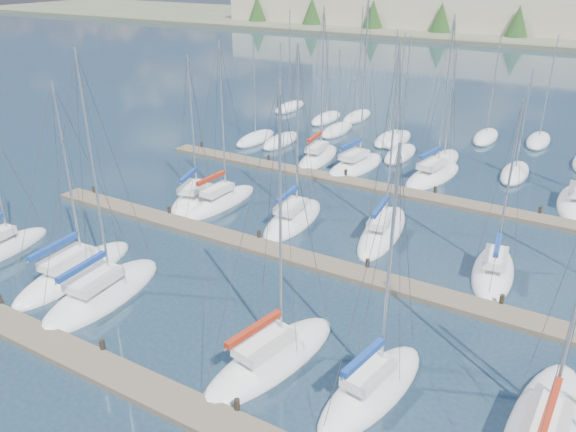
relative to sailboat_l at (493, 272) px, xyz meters
The scene contains 19 objects.
ground 41.02m from the sailboat_l, 105.32° to the left, with size 400.00×400.00×0.00m, color #243949.
dock_near 21.37m from the sailboat_l, 120.46° to the right, with size 44.00×1.93×1.10m.
dock_mid 11.70m from the sailboat_l, 157.79° to the right, with size 44.00×1.93×1.10m.
dock_far 14.46m from the sailboat_l, 138.53° to the left, with size 44.00×1.93×1.10m.
sailboat_l is the anchor object (origin of this frame).
sailboat_d 15.73m from the sailboat_l, 118.18° to the right, with size 4.33×9.05×14.14m.
sailboat_c 23.41m from the sailboat_l, 143.72° to the right, with size 3.83×8.99×14.52m.
sailboat_p 16.87m from the sailboat_l, 119.44° to the left, with size 4.25×8.90×14.39m.
sailboat_e 13.57m from the sailboat_l, 100.33° to the right, with size 3.69×7.89×12.24m.
sailboat_k 8.20m from the sailboat_l, 166.73° to the left, with size 3.51×9.36×13.81m.
sailboat_b 25.69m from the sailboat_l, 149.54° to the right, with size 3.34×9.21×12.44m.
sailboat_h 23.09m from the sailboat_l, behind, with size 4.56×7.53×12.07m.
sailboat_n 23.79m from the sailboat_l, 144.41° to the left, with size 3.30×8.37×14.68m.
sailboat_j 14.45m from the sailboat_l, behind, with size 3.35×8.12×13.38m.
sailboat_a 31.62m from the sailboat_l, 155.06° to the right, with size 2.66×7.15×10.38m.
sailboat_i 20.95m from the sailboat_l, behind, with size 2.69×8.13×13.22m.
sailboat_o 20.37m from the sailboat_l, 138.43° to the left, with size 4.04×8.62×15.42m.
distant_boats 27.83m from the sailboat_l, 123.05° to the left, with size 36.93×20.75×13.30m.
shoreline 131.76m from the sailboat_l, 100.57° to the left, with size 400.00×60.00×38.00m.
Camera 1 is at (15.02, -11.68, 17.69)m, focal length 35.00 mm.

